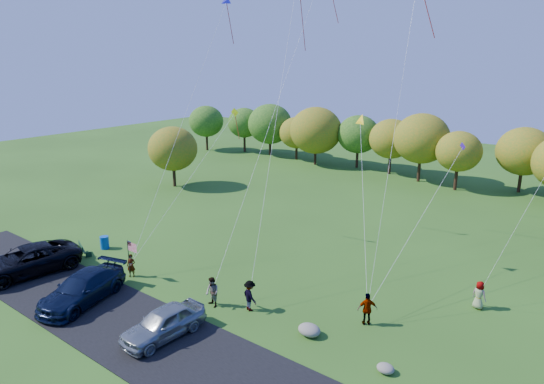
{
  "coord_description": "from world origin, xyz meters",
  "views": [
    {
      "loc": [
        20.23,
        -18.07,
        14.58
      ],
      "look_at": [
        1.6,
        6.0,
        6.02
      ],
      "focal_mm": 32.0,
      "sensor_mm": 36.0,
      "label": 1
    }
  ],
  "objects": [
    {
      "name": "boulder_far",
      "position": [
        12.31,
        1.01,
        0.22
      ],
      "size": [
        0.86,
        0.72,
        0.45
      ],
      "primitive_type": "ellipsoid",
      "color": "slate",
      "rests_on": "ground"
    },
    {
      "name": "treeline",
      "position": [
        0.95,
        36.22,
        4.6
      ],
      "size": [
        75.72,
        27.8,
        7.97
      ],
      "color": "#331C12",
      "rests_on": "ground"
    },
    {
      "name": "ground",
      "position": [
        0.0,
        0.0,
        0.0
      ],
      "size": [
        140.0,
        140.0,
        0.0
      ],
      "primitive_type": "plane",
      "color": "#2A5016",
      "rests_on": "ground"
    },
    {
      "name": "kites_aloft",
      "position": [
        0.71,
        13.44,
        18.08
      ],
      "size": [
        26.04,
        9.83,
        14.14
      ],
      "color": "#EE581A",
      "rests_on": "ground"
    },
    {
      "name": "flag_assembly",
      "position": [
        -5.7,
        -0.03,
        2.03
      ],
      "size": [
        0.99,
        0.65,
        2.69
      ],
      "color": "black",
      "rests_on": "ground"
    },
    {
      "name": "asphalt_lane",
      "position": [
        0.0,
        -4.0,
        0.03
      ],
      "size": [
        44.0,
        6.0,
        0.06
      ],
      "primitive_type": "cube",
      "color": "black",
      "rests_on": "ground"
    },
    {
      "name": "minivan_navy",
      "position": [
        -5.29,
        -3.98,
        0.94
      ],
      "size": [
        4.05,
        6.54,
        1.77
      ],
      "primitive_type": "imported",
      "rotation": [
        0.0,
        0.0,
        0.28
      ],
      "color": "black",
      "rests_on": "asphalt_lane"
    },
    {
      "name": "flyer_d",
      "position": [
        9.6,
        4.38,
        0.95
      ],
      "size": [
        1.15,
        1.08,
        1.91
      ],
      "primitive_type": "imported",
      "rotation": [
        0.0,
        0.0,
        3.84
      ],
      "color": "#4C4C59",
      "rests_on": "ground"
    },
    {
      "name": "flyer_b",
      "position": [
        1.29,
        0.54,
        0.93
      ],
      "size": [
        1.06,
        0.92,
        1.86
      ],
      "primitive_type": "imported",
      "rotation": [
        0.0,
        0.0,
        -0.26
      ],
      "color": "#4C4C59",
      "rests_on": "ground"
    },
    {
      "name": "trash_barrel",
      "position": [
        -11.84,
        1.91,
        0.5
      ],
      "size": [
        0.67,
        0.67,
        1.0
      ],
      "primitive_type": "cylinder",
      "color": "#0B46A6",
      "rests_on": "ground"
    },
    {
      "name": "flyer_e",
      "position": [
        14.03,
        10.1,
        0.87
      ],
      "size": [
        0.97,
        0.77,
        1.74
      ],
      "primitive_type": "imported",
      "rotation": [
        0.0,
        0.0,
        2.86
      ],
      "color": "#4C4C59",
      "rests_on": "ground"
    },
    {
      "name": "minivan_silver",
      "position": [
        1.62,
        -3.48,
        0.88
      ],
      "size": [
        2.16,
        4.92,
        1.65
      ],
      "primitive_type": "imported",
      "rotation": [
        0.0,
        0.0,
        -0.04
      ],
      "color": "#91989A",
      "rests_on": "asphalt_lane"
    },
    {
      "name": "flyer_c",
      "position": [
        3.36,
        1.58,
        0.94
      ],
      "size": [
        1.37,
        1.05,
        1.88
      ],
      "primitive_type": "imported",
      "rotation": [
        0.0,
        0.0,
        2.81
      ],
      "color": "#4C4C59",
      "rests_on": "ground"
    },
    {
      "name": "minivan_dark",
      "position": [
        -11.95,
        -4.09,
        1.02
      ],
      "size": [
        4.15,
        7.33,
        1.93
      ],
      "primitive_type": "imported",
      "rotation": [
        0.0,
        0.0,
        -0.14
      ],
      "color": "black",
      "rests_on": "asphalt_lane"
    },
    {
      "name": "park_bench",
      "position": [
        -12.07,
        0.09,
        0.51
      ],
      "size": [
        1.66,
        0.9,
        0.95
      ],
      "rotation": [
        0.0,
        0.0,
        -0.39
      ],
      "color": "#12331C",
      "rests_on": "ground"
    },
    {
      "name": "boulder_near",
      "position": [
        7.65,
        1.47,
        0.32
      ],
      "size": [
        1.29,
        1.01,
        0.64
      ],
      "primitive_type": "ellipsoid",
      "color": "gray",
      "rests_on": "ground"
    },
    {
      "name": "flyer_a",
      "position": [
        -5.99,
        0.1,
        0.81
      ],
      "size": [
        0.7,
        0.63,
        1.61
      ],
      "primitive_type": "imported",
      "rotation": [
        0.0,
        0.0,
        0.55
      ],
      "color": "#4C4C59",
      "rests_on": "ground"
    }
  ]
}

